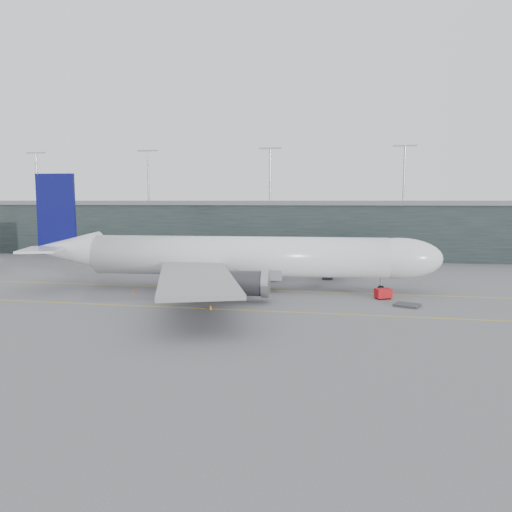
# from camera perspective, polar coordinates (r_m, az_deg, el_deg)

# --- Properties ---
(ground) EXTENTS (320.00, 320.00, 0.00)m
(ground) POSITION_cam_1_polar(r_m,az_deg,el_deg) (91.97, -6.21, -3.21)
(ground) COLOR #545458
(ground) RESTS_ON ground
(taxiline_a) EXTENTS (160.00, 0.25, 0.02)m
(taxiline_a) POSITION_cam_1_polar(r_m,az_deg,el_deg) (88.21, -6.97, -3.62)
(taxiline_a) COLOR gold
(taxiline_a) RESTS_ON ground
(taxiline_b) EXTENTS (160.00, 0.25, 0.02)m
(taxiline_b) POSITION_cam_1_polar(r_m,az_deg,el_deg) (73.40, -10.76, -5.72)
(taxiline_b) COLOR gold
(taxiline_b) RESTS_ON ground
(taxiline_lead_main) EXTENTS (0.25, 60.00, 0.02)m
(taxiline_lead_main) POSITION_cam_1_polar(r_m,az_deg,el_deg) (109.96, -0.70, -1.59)
(taxiline_lead_main) COLOR gold
(taxiline_lead_main) RESTS_ON ground
(terminal) EXTENTS (240.00, 36.00, 29.00)m
(terminal) POSITION_cam_1_polar(r_m,az_deg,el_deg) (147.36, 0.29, 3.40)
(terminal) COLOR black
(terminal) RESTS_ON ground
(main_aircraft) EXTENTS (71.14, 66.76, 19.95)m
(main_aircraft) POSITION_cam_1_polar(r_m,az_deg,el_deg) (85.34, -2.37, -0.12)
(main_aircraft) COLOR silver
(main_aircraft) RESTS_ON ground
(jet_bridge) EXTENTS (13.38, 42.69, 5.96)m
(jet_bridge) POSITION_cam_1_polar(r_m,az_deg,el_deg) (109.97, 9.53, 0.66)
(jet_bridge) COLOR #2E2E33
(jet_bridge) RESTS_ON ground
(gse_cart) EXTENTS (2.82, 2.39, 1.64)m
(gse_cart) POSITION_cam_1_polar(r_m,az_deg,el_deg) (80.01, 14.33, -4.14)
(gse_cart) COLOR #A60B11
(gse_cart) RESTS_ON ground
(baggage_dolly) EXTENTS (4.19, 3.83, 0.34)m
(baggage_dolly) POSITION_cam_1_polar(r_m,az_deg,el_deg) (75.62, 16.89, -5.38)
(baggage_dolly) COLOR #333338
(baggage_dolly) RESTS_ON ground
(uld_a) EXTENTS (2.00, 1.68, 1.66)m
(uld_a) POSITION_cam_1_polar(r_m,az_deg,el_deg) (102.22, -6.89, -1.76)
(uld_a) COLOR #323135
(uld_a) RESTS_ON ground
(uld_b) EXTENTS (2.34, 1.93, 2.02)m
(uld_b) POSITION_cam_1_polar(r_m,az_deg,el_deg) (102.81, -5.49, -1.59)
(uld_b) COLOR #323135
(uld_b) RESTS_ON ground
(uld_c) EXTENTS (2.20, 1.95, 1.69)m
(uld_c) POSITION_cam_1_polar(r_m,az_deg,el_deg) (102.63, -4.65, -1.69)
(uld_c) COLOR #323135
(uld_c) RESTS_ON ground
(cone_nose) EXTENTS (0.46, 0.46, 0.74)m
(cone_nose) POSITION_cam_1_polar(r_m,az_deg,el_deg) (83.38, 14.07, -4.10)
(cone_nose) COLOR orange
(cone_nose) RESTS_ON ground
(cone_wing_stbd) EXTENTS (0.44, 0.44, 0.70)m
(cone_wing_stbd) POSITION_cam_1_polar(r_m,az_deg,el_deg) (70.60, -5.21, -5.83)
(cone_wing_stbd) COLOR orange
(cone_wing_stbd) RESTS_ON ground
(cone_wing_port) EXTENTS (0.39, 0.39, 0.63)m
(cone_wing_port) POSITION_cam_1_polar(r_m,az_deg,el_deg) (101.77, 1.82, -2.07)
(cone_wing_port) COLOR #CA700B
(cone_wing_port) RESTS_ON ground
(cone_tail) EXTENTS (0.46, 0.46, 0.73)m
(cone_tail) POSITION_cam_1_polar(r_m,az_deg,el_deg) (85.37, -13.79, -3.85)
(cone_tail) COLOR orange
(cone_tail) RESTS_ON ground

